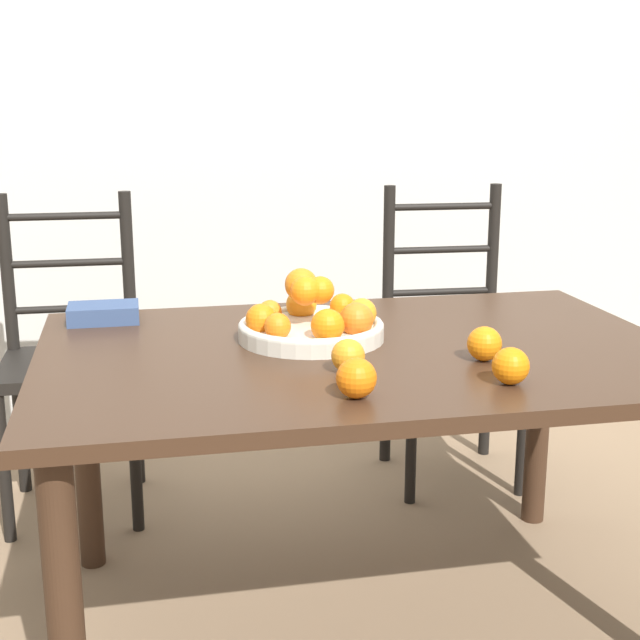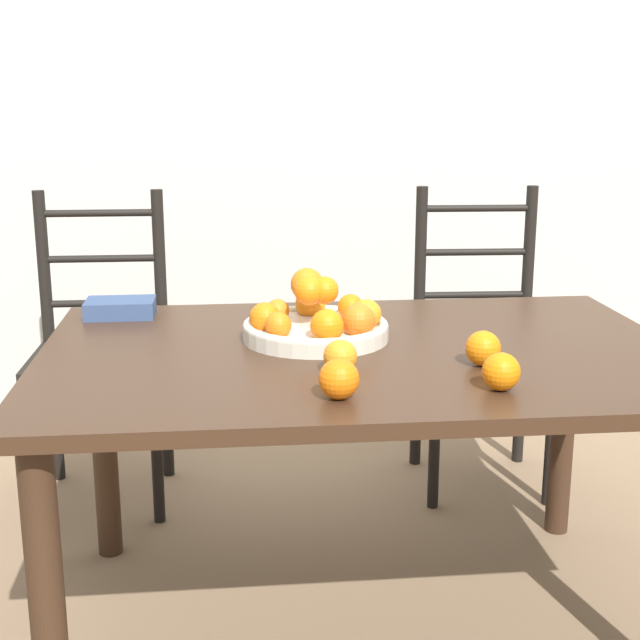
{
  "view_description": "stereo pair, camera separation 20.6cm",
  "coord_description": "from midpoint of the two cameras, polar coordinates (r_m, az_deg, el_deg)",
  "views": [
    {
      "loc": [
        -0.51,
        -1.97,
        1.3
      ],
      "look_at": [
        -0.1,
        -0.01,
        0.8
      ],
      "focal_mm": 50.0,
      "sensor_mm": 36.0,
      "label": 1
    },
    {
      "loc": [
        -0.31,
        -2.01,
        1.3
      ],
      "look_at": [
        -0.1,
        -0.01,
        0.8
      ],
      "focal_mm": 50.0,
      "sensor_mm": 36.0,
      "label": 2
    }
  ],
  "objects": [
    {
      "name": "chair_left",
      "position": [
        2.96,
        -17.61,
        -2.72
      ],
      "size": [
        0.43,
        0.41,
        1.01
      ],
      "rotation": [
        0.0,
        0.0,
        -0.02
      ],
      "color": "black",
      "rests_on": "ground_plane"
    },
    {
      "name": "book_stack",
      "position": [
        2.44,
        -16.06,
        0.4
      ],
      "size": [
        0.18,
        0.12,
        0.05
      ],
      "color": "#334770",
      "rests_on": "dining_table"
    },
    {
      "name": "fruit_bowl",
      "position": [
        2.17,
        -3.23,
        -0.14
      ],
      "size": [
        0.36,
        0.36,
        0.17
      ],
      "color": "beige",
      "rests_on": "dining_table"
    },
    {
      "name": "orange_loose_0",
      "position": [
        2.01,
        7.63,
        -1.56
      ],
      "size": [
        0.08,
        0.08,
        0.08
      ],
      "color": "orange",
      "rests_on": "dining_table"
    },
    {
      "name": "chair_right",
      "position": [
        3.08,
        6.44,
        -1.44
      ],
      "size": [
        0.44,
        0.42,
        1.01
      ],
      "rotation": [
        0.0,
        0.0,
        -0.05
      ],
      "color": "black",
      "rests_on": "ground_plane"
    },
    {
      "name": "dining_table",
      "position": [
        2.14,
        -0.17,
        -4.12
      ],
      "size": [
        1.51,
        1.0,
        0.72
      ],
      "color": "#382316",
      "rests_on": "ground_plane"
    },
    {
      "name": "ground_plane",
      "position": [
        2.41,
        -0.16,
        -18.53
      ],
      "size": [
        12.0,
        12.0,
        0.0
      ],
      "primitive_type": "plane",
      "color": "#7F664C"
    },
    {
      "name": "orange_loose_3",
      "position": [
        1.85,
        9.02,
        -2.97
      ],
      "size": [
        0.08,
        0.08,
        0.08
      ],
      "color": "orange",
      "rests_on": "dining_table"
    },
    {
      "name": "orange_loose_1",
      "position": [
        1.91,
        -1.27,
        -2.35
      ],
      "size": [
        0.07,
        0.07,
        0.07
      ],
      "color": "orange",
      "rests_on": "dining_table"
    },
    {
      "name": "orange_loose_2",
      "position": [
        1.75,
        -1.03,
        -3.79
      ],
      "size": [
        0.08,
        0.08,
        0.08
      ],
      "color": "orange",
      "rests_on": "dining_table"
    },
    {
      "name": "wall_back",
      "position": [
        3.58,
        -5.37,
        14.03
      ],
      "size": [
        8.0,
        0.06,
        2.6
      ],
      "color": "beige",
      "rests_on": "ground_plane"
    }
  ]
}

